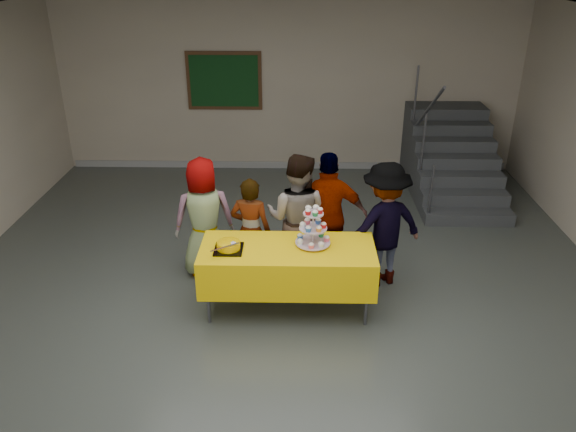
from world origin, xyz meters
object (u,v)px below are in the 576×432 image
Objects in this scene: cupcake_stand at (313,230)px; bear_cake at (228,245)px; schoolchild_d at (329,216)px; schoolchild_e at (384,225)px; schoolchild_a at (204,217)px; bake_table at (288,265)px; schoolchild_b at (251,231)px; schoolchild_c at (297,218)px; staircase at (449,160)px; noticeboard at (224,81)px.

cupcake_stand is 1.24× the size of bear_cake.
schoolchild_d is 0.66m from schoolchild_e.
schoolchild_a is at bearing 151.30° from cupcake_stand.
schoolchild_b is (-0.45, 0.60, 0.10)m from bake_table.
schoolchild_e reaches higher than bake_table.
schoolchild_c reaches higher than cupcake_stand.
schoolchild_b is 4.30m from staircase.
schoolchild_d reaches higher than schoolchild_a.
schoolchild_a is 2.14m from schoolchild_e.
schoolchild_a reaches higher than bear_cake.
bake_table is 0.73m from schoolchild_c.
cupcake_stand is at bearing -71.48° from noticeboard.
schoolchild_b is (0.18, 0.67, -0.17)m from bear_cake.
bear_cake is at bearing -174.15° from bake_table.
schoolchild_a is 1.14× the size of noticeboard.
staircase is (2.61, 3.62, -0.07)m from bake_table.
cupcake_stand is (0.27, 0.07, 0.40)m from bake_table.
noticeboard is (-1.67, 3.72, 0.81)m from schoolchild_d.
noticeboard is at bearing 97.22° from bear_cake.
schoolchild_a is 1.12× the size of schoolchild_b.
staircase is at bearing -137.92° from schoolchild_e.
schoolchild_d is (0.20, 0.66, -0.16)m from cupcake_stand.
schoolchild_e reaches higher than schoolchild_a.
noticeboard is (-0.75, 3.85, 0.94)m from schoolchild_b.
schoolchild_e reaches higher than schoolchild_b.
schoolchild_b is at bearing 75.11° from bear_cake.
schoolchild_c is at bearing -130.55° from staircase.
bake_table is 4.46m from staircase.
schoolchild_e reaches higher than cupcake_stand.
bear_cake is at bearing 83.86° from schoolchild_b.
schoolchild_d reaches higher than cupcake_stand.
schoolchild_a is (-1.29, 0.71, -0.21)m from cupcake_stand.
schoolchild_c is 0.37m from schoolchild_d.
noticeboard is at bearing 167.61° from staircase.
staircase is at bearing -126.80° from schoolchild_d.
schoolchild_e is at bearing -59.18° from noticeboard.
schoolchild_e is (2.13, -0.19, 0.02)m from schoolchild_a.
bear_cake is 0.24× the size of schoolchild_a.
schoolchild_a is 0.98× the size of schoolchild_e.
bake_table is 0.78× the size of staircase.
schoolchild_d is at bearing 164.87° from schoolchild_a.
staircase reaches higher than schoolchild_e.
bear_cake is 1.85m from schoolchild_e.
schoolchild_e is 1.17× the size of noticeboard.
staircase reaches higher than bake_table.
bake_table is 0.91m from schoolchild_d.
cupcake_stand is at bearing 137.83° from schoolchild_a.
schoolchild_c is at bearing -162.21° from schoolchild_b.
schoolchild_c is 1.22× the size of noticeboard.
schoolchild_b is (0.57, -0.18, -0.08)m from schoolchild_a.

